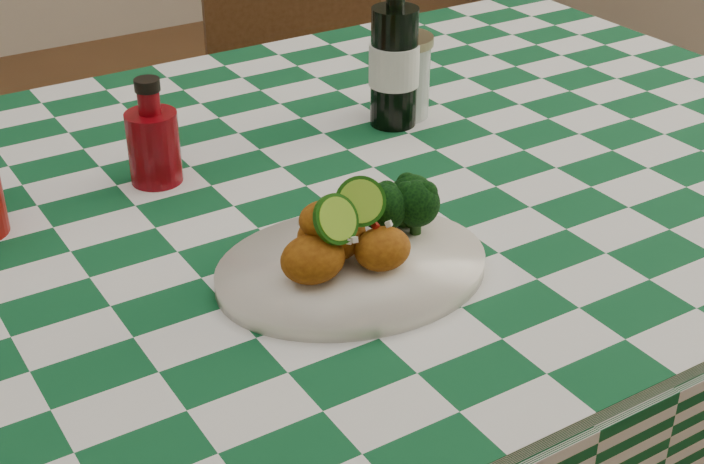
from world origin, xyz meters
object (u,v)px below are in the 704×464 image
dining_table (312,423)px  fried_chicken_pile (348,229)px  ketchup_bottle (152,131)px  plate (352,269)px  wooden_chair_right (315,166)px  beer_bottle (395,44)px  mason_jar (401,76)px

dining_table → fried_chicken_pile: fried_chicken_pile is taller
fried_chicken_pile → ketchup_bottle: size_ratio=0.95×
plate → wooden_chair_right: bearing=62.5°
ketchup_bottle → beer_bottle: (0.36, -0.01, 0.05)m
plate → mason_jar: bearing=48.9°
ketchup_bottle → plate: bearing=-74.4°
mason_jar → wooden_chair_right: 0.72m
plate → beer_bottle: 0.43m
fried_chicken_pile → plate: bearing=0.0°
dining_table → wooden_chair_right: size_ratio=1.95×
mason_jar → wooden_chair_right: size_ratio=0.14×
plate → mason_jar: 0.46m
plate → wooden_chair_right: wooden_chair_right is taller
wooden_chair_right → plate: bearing=-101.6°
fried_chicken_pile → beer_bottle: bearing=49.3°
dining_table → plate: size_ratio=5.50×
ketchup_bottle → wooden_chair_right: 0.91m
beer_bottle → wooden_chair_right: bearing=71.1°
ketchup_bottle → beer_bottle: 0.37m
ketchup_bottle → beer_bottle: beer_bottle is taller
dining_table → ketchup_bottle: ketchup_bottle is taller
dining_table → fried_chicken_pile: 0.51m
ketchup_bottle → beer_bottle: size_ratio=0.58×
wooden_chair_right → mason_jar: bearing=-91.1°
wooden_chair_right → fried_chicken_pile: bearing=-101.9°
ketchup_bottle → mason_jar: size_ratio=1.16×
plate → fried_chicken_pile: (-0.00, -0.00, 0.05)m
mason_jar → beer_bottle: size_ratio=0.50×
wooden_chair_right → beer_bottle: bearing=-93.1°
fried_chicken_pile → wooden_chair_right: bearing=62.2°
ketchup_bottle → mason_jar: bearing=2.0°
plate → beer_bottle: bearing=49.8°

